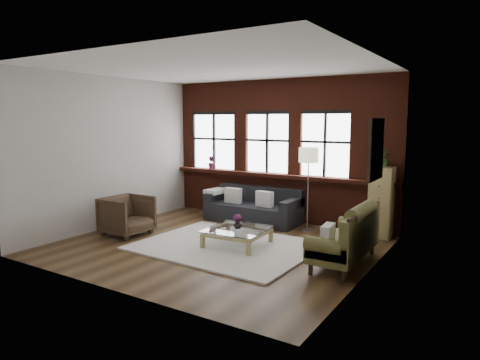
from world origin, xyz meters
The scene contains 26 objects.
floor centered at (0.00, 0.00, 0.00)m, with size 5.50×5.50×0.00m, color #3B2715.
ceiling centered at (0.00, 0.00, 3.20)m, with size 5.50×5.50×0.00m, color white.
wall_back centered at (0.00, 2.50, 1.60)m, with size 5.50×5.50×0.00m, color #B6B2A9.
wall_front centered at (0.00, -2.50, 1.60)m, with size 5.50×5.50×0.00m, color #B6B2A9.
wall_left centered at (-2.75, 0.00, 1.60)m, with size 5.00×5.00×0.00m, color #B6B2A9.
wall_right centered at (2.75, 0.00, 1.60)m, with size 5.00×5.00×0.00m, color #B6B2A9.
brick_backwall centered at (0.00, 2.44, 1.60)m, with size 5.50×0.12×3.20m, color #531F13, non-canonical shape.
sill_ledge centered at (0.00, 2.35, 1.04)m, with size 5.50×0.30×0.08m, color #531F13.
window_left centered at (-1.80, 2.45, 1.75)m, with size 1.38×0.10×1.50m, color black, non-canonical shape.
window_mid centered at (-0.30, 2.45, 1.75)m, with size 1.38×0.10×1.50m, color black, non-canonical shape.
window_right centered at (1.10, 2.45, 1.75)m, with size 1.38×0.10×1.50m, color black, non-canonical shape.
wall_poster centered at (2.72, 0.30, 1.85)m, with size 0.05×0.74×0.94m, color black, non-canonical shape.
shag_rug centered at (0.19, -0.02, 0.02)m, with size 3.08×2.42×0.03m, color beige.
dark_sofa centered at (-0.37, 1.90, 0.39)m, with size 2.15×0.87×0.78m, color black, non-canonical shape.
pillow_a centered at (-0.83, 1.80, 0.58)m, with size 0.40×0.14×0.34m, color silver.
pillow_b centered at (-0.02, 1.80, 0.58)m, with size 0.40×0.14×0.34m, color silver.
vintage_settee centered at (2.30, 0.22, 0.46)m, with size 0.77×1.72×0.92m, color brown, non-canonical shape.
pillow_settee centered at (2.22, -0.31, 0.57)m, with size 0.14×0.38×0.34m, color silver.
armchair centered at (-1.96, -0.37, 0.39)m, with size 0.84×0.86×0.79m, color #38291C.
coffee_table centered at (0.35, 0.11, 0.17)m, with size 1.04×1.04×0.35m, color #A08C56, non-canonical shape.
vase centered at (0.35, 0.11, 0.42)m, with size 0.15×0.15×0.16m, color #B2B2B2.
flowers centered at (0.35, 0.11, 0.53)m, with size 0.16×0.16×0.16m, color #61214E.
drawer_chest centered at (2.40, 2.14, 0.70)m, with size 0.43×0.43×1.39m, color #A08C56.
potted_plant_top centered at (2.40, 2.14, 1.56)m, with size 0.31×0.27×0.35m, color #2D5923.
floor_lamp centered at (0.98, 1.84, 0.94)m, with size 0.40×0.40×1.88m, color #A5A5A8, non-canonical shape.
sill_plant centered at (-1.81, 2.32, 1.24)m, with size 0.18×0.15×0.33m, color #61214E.
Camera 1 is at (4.40, -6.28, 2.29)m, focal length 32.00 mm.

